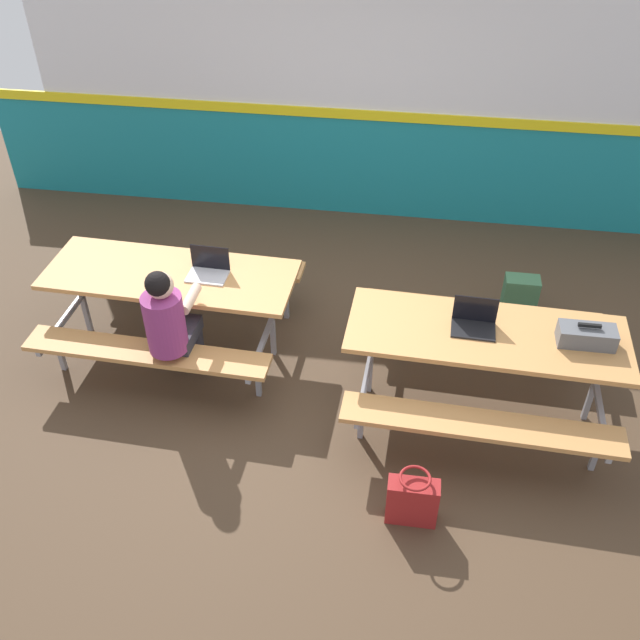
% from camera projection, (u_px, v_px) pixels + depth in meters
% --- Properties ---
extents(ground_plane, '(10.00, 10.00, 0.02)m').
position_uv_depth(ground_plane, '(319.00, 376.00, 5.91)').
color(ground_plane, '#4C3826').
extents(accent_backdrop, '(8.00, 0.14, 2.60)m').
position_uv_depth(accent_backdrop, '(358.00, 103.00, 7.22)').
color(accent_backdrop, teal).
rests_on(accent_backdrop, ground).
extents(picnic_table_left, '(2.07, 1.62, 0.74)m').
position_uv_depth(picnic_table_left, '(172.00, 289.00, 5.87)').
color(picnic_table_left, tan).
rests_on(picnic_table_left, ground).
extents(picnic_table_right, '(2.07, 1.62, 0.74)m').
position_uv_depth(picnic_table_right, '(484.00, 349.00, 5.28)').
color(picnic_table_right, tan).
rests_on(picnic_table_right, ground).
extents(student_nearer, '(0.37, 0.53, 1.21)m').
position_uv_depth(student_nearer, '(170.00, 321.00, 5.33)').
color(student_nearer, '#2D2D38').
rests_on(student_nearer, ground).
extents(laptop_silver, '(0.33, 0.23, 0.22)m').
position_uv_depth(laptop_silver, '(208.00, 270.00, 5.72)').
color(laptop_silver, silver).
rests_on(laptop_silver, picnic_table_left).
extents(laptop_dark, '(0.33, 0.23, 0.22)m').
position_uv_depth(laptop_dark, '(474.00, 322.00, 5.19)').
color(laptop_dark, black).
rests_on(laptop_dark, picnic_table_right).
extents(toolbox_grey, '(0.40, 0.18, 0.18)m').
position_uv_depth(toolbox_grey, '(587.00, 336.00, 5.04)').
color(toolbox_grey, '#595B60').
rests_on(toolbox_grey, picnic_table_right).
extents(backpack_dark, '(0.30, 0.22, 0.44)m').
position_uv_depth(backpack_dark, '(519.00, 299.00, 6.36)').
color(backpack_dark, '#3F724C').
rests_on(backpack_dark, ground).
extents(tote_bag_bright, '(0.34, 0.21, 0.43)m').
position_uv_depth(tote_bag_bright, '(412.00, 500.00, 4.69)').
color(tote_bag_bright, maroon).
rests_on(tote_bag_bright, ground).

